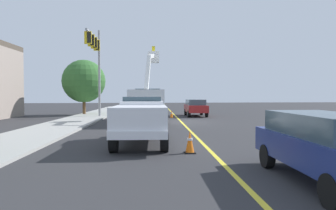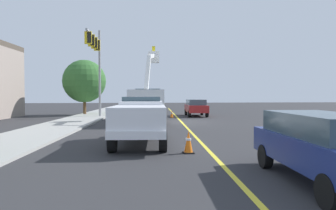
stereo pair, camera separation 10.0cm
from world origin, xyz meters
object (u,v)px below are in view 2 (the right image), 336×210
(traffic_signal_mast, at_px, (96,55))
(trailing_sedan, at_px, (324,143))
(passing_minivan, at_px, (196,107))
(utility_bucket_truck, at_px, (147,102))
(service_pickup_truck, at_px, (140,119))
(traffic_cone_mid_front, at_px, (172,114))
(traffic_cone_leading, at_px, (188,142))

(traffic_signal_mast, bearing_deg, trailing_sedan, -158.95)
(passing_minivan, xyz_separation_m, trailing_sedan, (-23.31, 1.59, 0.00))
(utility_bucket_truck, xyz_separation_m, service_pickup_truck, (-10.75, 0.74, -0.48))
(utility_bucket_truck, bearing_deg, traffic_signal_mast, 48.71)
(utility_bucket_truck, distance_m, traffic_signal_mast, 7.28)
(utility_bucket_truck, distance_m, trailing_sedan, 17.41)
(utility_bucket_truck, relative_size, traffic_signal_mast, 1.00)
(trailing_sedan, bearing_deg, traffic_cone_mid_front, 3.09)
(passing_minivan, relative_size, traffic_cone_leading, 5.88)
(trailing_sedan, xyz_separation_m, traffic_signal_mast, (20.95, 8.06, 4.83))
(passing_minivan, relative_size, trailing_sedan, 1.00)
(traffic_cone_leading, xyz_separation_m, traffic_signal_mast, (16.89, 5.46, 5.39))
(utility_bucket_truck, xyz_separation_m, traffic_signal_mast, (3.92, 4.46, 4.21))
(service_pickup_truck, distance_m, trailing_sedan, 7.63)
(passing_minivan, distance_m, traffic_cone_leading, 19.71)
(traffic_cone_mid_front, bearing_deg, traffic_signal_mast, 91.71)
(service_pickup_truck, distance_m, traffic_cone_mid_front, 15.24)
(utility_bucket_truck, distance_m, traffic_cone_mid_front, 4.96)
(traffic_cone_mid_front, bearing_deg, passing_minivan, -51.75)
(passing_minivan, relative_size, traffic_signal_mast, 0.59)
(service_pickup_truck, xyz_separation_m, traffic_cone_mid_front, (14.88, -3.20, -0.77))
(passing_minivan, xyz_separation_m, traffic_cone_mid_front, (-2.15, 2.73, -0.62))
(service_pickup_truck, height_order, passing_minivan, service_pickup_truck)
(traffic_cone_leading, bearing_deg, passing_minivan, -12.30)
(trailing_sedan, distance_m, traffic_signal_mast, 22.96)
(trailing_sedan, distance_m, traffic_cone_leading, 4.86)
(service_pickup_truck, xyz_separation_m, traffic_signal_mast, (14.67, 3.72, 4.68))
(traffic_cone_leading, bearing_deg, utility_bucket_truck, 4.37)
(passing_minivan, height_order, trailing_sedan, same)
(utility_bucket_truck, bearing_deg, trailing_sedan, -168.07)
(service_pickup_truck, xyz_separation_m, passing_minivan, (17.03, -5.93, -0.15))
(trailing_sedan, bearing_deg, passing_minivan, -3.91)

